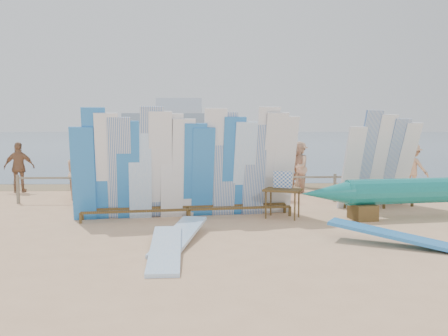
{
  "coord_description": "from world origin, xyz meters",
  "views": [
    {
      "loc": [
        -0.01,
        -11.89,
        2.37
      ],
      "look_at": [
        0.44,
        2.43,
        1.15
      ],
      "focal_mm": 38.0,
      "sensor_mm": 36.0,
      "label": 1
    }
  ],
  "objects_px": {
    "beachgoer_7": "(290,171)",
    "beachgoer_extra_0": "(413,167)",
    "beachgoer_0": "(79,172)",
    "beachgoer_10": "(361,168)",
    "beach_chair_right": "(256,191)",
    "beachgoer_6": "(231,169)",
    "outrigger_canoe": "(433,192)",
    "beachgoer_9": "(300,164)",
    "beachgoer_4": "(171,171)",
    "beachgoer_8": "(298,168)",
    "beachgoer_2": "(78,173)",
    "stroller": "(276,185)",
    "main_surfboard_rack": "(189,168)",
    "flat_board_a": "(180,242)",
    "beachgoer_11": "(101,166)",
    "beachgoer_3": "(207,167)",
    "vendor_table": "(282,203)",
    "flat_board_b": "(166,255)",
    "beachgoer_5": "(270,167)",
    "side_surfboard_rack": "(380,164)",
    "flat_board_d": "(396,246)",
    "beachgoer_extra_1": "(19,167)",
    "beach_chair_left": "(218,189)"
  },
  "relations": [
    {
      "from": "flat_board_d",
      "to": "beachgoer_8",
      "type": "relative_size",
      "value": 1.46
    },
    {
      "from": "flat_board_b",
      "to": "beachgoer_6",
      "type": "height_order",
      "value": "beachgoer_6"
    },
    {
      "from": "beachgoer_5",
      "to": "side_surfboard_rack",
      "type": "bearing_deg",
      "value": 95.91
    },
    {
      "from": "beach_chair_left",
      "to": "beachgoer_8",
      "type": "distance_m",
      "value": 3.13
    },
    {
      "from": "beachgoer_11",
      "to": "beachgoer_3",
      "type": "bearing_deg",
      "value": 17.04
    },
    {
      "from": "flat_board_b",
      "to": "vendor_table",
      "type": "bearing_deg",
      "value": 49.75
    },
    {
      "from": "vendor_table",
      "to": "beachgoer_10",
      "type": "relative_size",
      "value": 0.7
    },
    {
      "from": "beachgoer_2",
      "to": "beachgoer_9",
      "type": "xyz_separation_m",
      "value": [
        7.9,
        3.34,
        0.01
      ]
    },
    {
      "from": "beachgoer_8",
      "to": "beachgoer_11",
      "type": "xyz_separation_m",
      "value": [
        -7.33,
        0.96,
        0.0
      ]
    },
    {
      "from": "beachgoer_10",
      "to": "beachgoer_11",
      "type": "distance_m",
      "value": 9.74
    },
    {
      "from": "beachgoer_6",
      "to": "beachgoer_7",
      "type": "bearing_deg",
      "value": -40.41
    },
    {
      "from": "side_surfboard_rack",
      "to": "beachgoer_7",
      "type": "height_order",
      "value": "side_surfboard_rack"
    },
    {
      "from": "beachgoer_8",
      "to": "beachgoer_2",
      "type": "bearing_deg",
      "value": -63.11
    },
    {
      "from": "beachgoer_9",
      "to": "beachgoer_11",
      "type": "height_order",
      "value": "beachgoer_11"
    },
    {
      "from": "main_surfboard_rack",
      "to": "flat_board_a",
      "type": "height_order",
      "value": "main_surfboard_rack"
    },
    {
      "from": "beachgoer_6",
      "to": "outrigger_canoe",
      "type": "bearing_deg",
      "value": -95.85
    },
    {
      "from": "main_surfboard_rack",
      "to": "beachgoer_2",
      "type": "xyz_separation_m",
      "value": [
        -3.74,
        3.17,
        -0.42
      ]
    },
    {
      "from": "flat_board_d",
      "to": "beachgoer_10",
      "type": "height_order",
      "value": "beachgoer_10"
    },
    {
      "from": "flat_board_a",
      "to": "beachgoer_9",
      "type": "height_order",
      "value": "beachgoer_9"
    },
    {
      "from": "beachgoer_2",
      "to": "beachgoer_11",
      "type": "bearing_deg",
      "value": -34.32
    },
    {
      "from": "beachgoer_4",
      "to": "beachgoer_8",
      "type": "xyz_separation_m",
      "value": [
        4.51,
        1.27,
        -0.0
      ]
    },
    {
      "from": "beachgoer_8",
      "to": "beachgoer_3",
      "type": "height_order",
      "value": "beachgoer_8"
    },
    {
      "from": "stroller",
      "to": "beachgoer_8",
      "type": "relative_size",
      "value": 0.64
    },
    {
      "from": "outrigger_canoe",
      "to": "beachgoer_9",
      "type": "xyz_separation_m",
      "value": [
        -2.32,
        6.56,
        0.23
      ]
    },
    {
      "from": "beachgoer_0",
      "to": "beachgoer_10",
      "type": "bearing_deg",
      "value": 50.7
    },
    {
      "from": "beachgoer_4",
      "to": "beachgoer_7",
      "type": "distance_m",
      "value": 4.55
    },
    {
      "from": "side_surfboard_rack",
      "to": "flat_board_d",
      "type": "height_order",
      "value": "side_surfboard_rack"
    },
    {
      "from": "side_surfboard_rack",
      "to": "flat_board_b",
      "type": "bearing_deg",
      "value": -157.91
    },
    {
      "from": "side_surfboard_rack",
      "to": "flat_board_a",
      "type": "bearing_deg",
      "value": -163.14
    },
    {
      "from": "stroller",
      "to": "beachgoer_10",
      "type": "height_order",
      "value": "beachgoer_10"
    },
    {
      "from": "flat_board_a",
      "to": "beachgoer_7",
      "type": "xyz_separation_m",
      "value": [
        3.59,
        7.64,
        0.77
      ]
    },
    {
      "from": "flat_board_a",
      "to": "beachgoer_3",
      "type": "distance_m",
      "value": 8.67
    },
    {
      "from": "flat_board_b",
      "to": "beachgoer_extra_1",
      "type": "relative_size",
      "value": 1.46
    },
    {
      "from": "beach_chair_right",
      "to": "beachgoer_7",
      "type": "height_order",
      "value": "beachgoer_7"
    },
    {
      "from": "outrigger_canoe",
      "to": "beachgoer_5",
      "type": "bearing_deg",
      "value": 111.29
    },
    {
      "from": "stroller",
      "to": "vendor_table",
      "type": "bearing_deg",
      "value": -119.33
    },
    {
      "from": "beachgoer_4",
      "to": "main_surfboard_rack",
      "type": "bearing_deg",
      "value": 95.32
    },
    {
      "from": "outrigger_canoe",
      "to": "beachgoer_extra_1",
      "type": "xyz_separation_m",
      "value": [
        -12.9,
        5.21,
        0.25
      ]
    },
    {
      "from": "beachgoer_7",
      "to": "beachgoer_6",
      "type": "bearing_deg",
      "value": 56.08
    },
    {
      "from": "beachgoer_0",
      "to": "main_surfboard_rack",
      "type": "bearing_deg",
      "value": 0.62
    },
    {
      "from": "beachgoer_3",
      "to": "outrigger_canoe",
      "type": "bearing_deg",
      "value": -123.31
    },
    {
      "from": "beachgoer_6",
      "to": "beachgoer_extra_0",
      "type": "xyz_separation_m",
      "value": [
        6.82,
        0.55,
        0.01
      ]
    },
    {
      "from": "main_surfboard_rack",
      "to": "beachgoer_10",
      "type": "height_order",
      "value": "main_surfboard_rack"
    },
    {
      "from": "beachgoer_7",
      "to": "beachgoer_5",
      "type": "relative_size",
      "value": 0.92
    },
    {
      "from": "beachgoer_7",
      "to": "beachgoer_extra_0",
      "type": "bearing_deg",
      "value": -138.73
    },
    {
      "from": "beachgoer_2",
      "to": "beachgoer_8",
      "type": "bearing_deg",
      "value": -108.58
    },
    {
      "from": "main_surfboard_rack",
      "to": "beachgoer_3",
      "type": "height_order",
      "value": "main_surfboard_rack"
    },
    {
      "from": "beachgoer_0",
      "to": "beachgoer_11",
      "type": "xyz_separation_m",
      "value": [
        0.46,
        1.4,
        0.09
      ]
    },
    {
      "from": "beach_chair_right",
      "to": "beachgoer_6",
      "type": "xyz_separation_m",
      "value": [
        -0.81,
        0.99,
        0.63
      ]
    },
    {
      "from": "beach_chair_left",
      "to": "beach_chair_right",
      "type": "xyz_separation_m",
      "value": [
        1.26,
        -0.34,
        -0.01
      ]
    }
  ]
}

